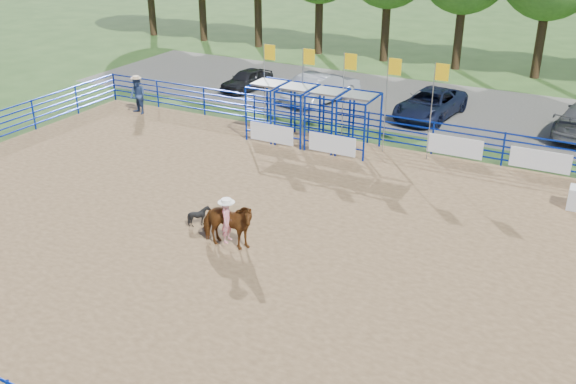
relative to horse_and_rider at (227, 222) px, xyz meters
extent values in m
plane|color=#3B5E25|center=(0.44, 1.21, -0.92)|extent=(120.00, 120.00, 0.00)
cube|color=olive|center=(0.44, 1.21, -0.91)|extent=(30.00, 20.00, 0.02)
cube|color=slate|center=(0.44, 18.21, -0.92)|extent=(40.00, 10.00, 0.01)
imported|color=brown|center=(0.00, 0.00, -0.08)|extent=(2.03, 1.10, 1.64)
imported|color=#BB1A36|center=(0.00, 0.00, 0.73)|extent=(0.39, 0.54, 1.40)
cylinder|color=white|center=(0.00, 0.00, 1.46)|extent=(0.54, 0.54, 0.12)
imported|color=black|center=(-1.69, 0.85, -0.54)|extent=(0.68, 0.61, 0.72)
imported|color=navy|center=(-11.73, 9.81, 0.06)|extent=(1.10, 0.96, 1.92)
cylinder|color=tan|center=(-11.73, 9.81, 1.02)|extent=(0.56, 0.56, 0.11)
imported|color=black|center=(-9.08, 16.35, -0.29)|extent=(2.03, 3.82, 1.24)
imported|color=#989BA0|center=(-4.20, 16.26, -0.10)|extent=(2.91, 5.22, 1.63)
imported|color=#141B33|center=(1.87, 16.25, -0.20)|extent=(2.99, 5.38, 1.42)
cube|color=white|center=(-3.36, 8.98, -0.37)|extent=(2.20, 0.04, 0.85)
cube|color=white|center=(-0.36, 8.98, -0.37)|extent=(2.20, 0.04, 0.85)
cube|color=white|center=(4.44, 11.17, -0.37)|extent=(2.40, 0.04, 0.85)
cube|color=white|center=(7.94, 11.17, -0.37)|extent=(2.40, 0.04, 0.85)
cylinder|color=#3F2B19|center=(-24.56, 27.21, 1.48)|extent=(0.56, 0.56, 4.80)
cylinder|color=#3F2B19|center=(-19.56, 27.21, 1.48)|extent=(0.56, 0.56, 4.80)
cylinder|color=#3F2B19|center=(-14.56, 27.21, 1.48)|extent=(0.56, 0.56, 4.80)
cylinder|color=#3F2B19|center=(-9.56, 27.21, 1.48)|extent=(0.56, 0.56, 4.80)
cylinder|color=#3F2B19|center=(-4.56, 27.21, 1.48)|extent=(0.56, 0.56, 4.80)
cylinder|color=#3F2B19|center=(0.44, 27.21, 1.48)|extent=(0.56, 0.56, 4.80)
cylinder|color=#3F2B19|center=(5.44, 27.21, 1.48)|extent=(0.56, 0.56, 4.80)
camera|label=1|loc=(10.07, -15.09, 9.33)|focal=40.00mm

